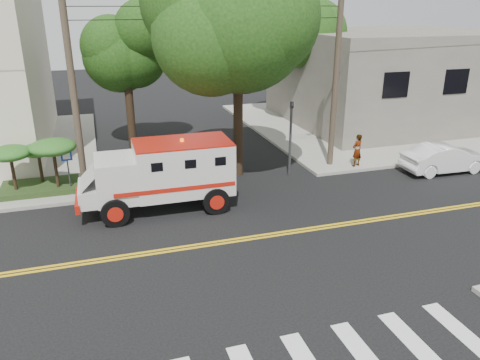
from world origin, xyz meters
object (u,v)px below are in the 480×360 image
object	(u,v)px
pedestrian_a	(357,150)
pedestrian_b	(362,130)
armored_truck	(164,172)
parked_sedan	(445,158)

from	to	relation	value
pedestrian_a	pedestrian_b	xyz separation A→B (m)	(2.24, 3.23, 0.05)
armored_truck	parked_sedan	world-z (taller)	armored_truck
armored_truck	parked_sedan	distance (m)	13.84
parked_sedan	pedestrian_b	distance (m)	5.21
armored_truck	pedestrian_b	bearing A→B (deg)	23.85
pedestrian_a	pedestrian_b	size ratio (longest dim) A/B	0.94
armored_truck	pedestrian_a	world-z (taller)	armored_truck
armored_truck	parked_sedan	bearing A→B (deg)	1.80
armored_truck	pedestrian_b	size ratio (longest dim) A/B	3.49
parked_sedan	pedestrian_a	bearing A→B (deg)	68.17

